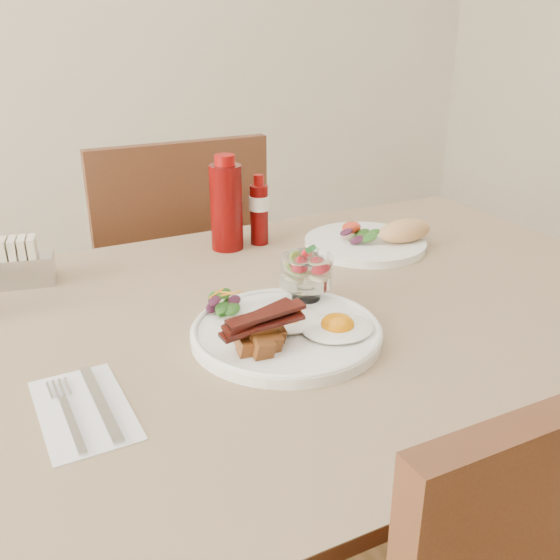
{
  "coord_description": "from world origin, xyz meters",
  "views": [
    {
      "loc": [
        -0.42,
        -0.79,
        1.19
      ],
      "look_at": [
        -0.03,
        -0.01,
        0.82
      ],
      "focal_mm": 40.0,
      "sensor_mm": 36.0,
      "label": 1
    }
  ],
  "objects_px": {
    "table": "(293,360)",
    "main_plate": "(286,333)",
    "fruit_cup": "(306,271)",
    "chair_far": "(174,290)",
    "hot_sauce_bottle": "(259,211)",
    "second_plate": "(374,239)",
    "ketchup_bottle": "(226,206)",
    "sugar_caddy": "(24,265)"
  },
  "relations": [
    {
      "from": "ketchup_bottle",
      "to": "sugar_caddy",
      "type": "xyz_separation_m",
      "value": [
        -0.39,
        -0.01,
        -0.05
      ]
    },
    {
      "from": "fruit_cup",
      "to": "main_plate",
      "type": "bearing_deg",
      "value": -134.09
    },
    {
      "from": "ketchup_bottle",
      "to": "sugar_caddy",
      "type": "bearing_deg",
      "value": -178.27
    },
    {
      "from": "sugar_caddy",
      "to": "main_plate",
      "type": "bearing_deg",
      "value": -38.32
    },
    {
      "from": "table",
      "to": "main_plate",
      "type": "height_order",
      "value": "main_plate"
    },
    {
      "from": "hot_sauce_bottle",
      "to": "ketchup_bottle",
      "type": "bearing_deg",
      "value": 177.17
    },
    {
      "from": "main_plate",
      "to": "ketchup_bottle",
      "type": "height_order",
      "value": "ketchup_bottle"
    },
    {
      "from": "ketchup_bottle",
      "to": "chair_far",
      "type": "bearing_deg",
      "value": 93.1
    },
    {
      "from": "fruit_cup",
      "to": "ketchup_bottle",
      "type": "xyz_separation_m",
      "value": [
        -0.01,
        0.32,
        0.03
      ]
    },
    {
      "from": "second_plate",
      "to": "table",
      "type": "bearing_deg",
      "value": -146.3
    },
    {
      "from": "hot_sauce_bottle",
      "to": "second_plate",
      "type": "bearing_deg",
      "value": -32.19
    },
    {
      "from": "table",
      "to": "main_plate",
      "type": "bearing_deg",
      "value": -124.74
    },
    {
      "from": "chair_far",
      "to": "main_plate",
      "type": "bearing_deg",
      "value": -93.96
    },
    {
      "from": "second_plate",
      "to": "ketchup_bottle",
      "type": "relative_size",
      "value": 1.33
    },
    {
      "from": "second_plate",
      "to": "ketchup_bottle",
      "type": "bearing_deg",
      "value": 154.39
    },
    {
      "from": "main_plate",
      "to": "hot_sauce_bottle",
      "type": "distance_m",
      "value": 0.42
    },
    {
      "from": "fruit_cup",
      "to": "chair_far",
      "type": "bearing_deg",
      "value": 92.18
    },
    {
      "from": "chair_far",
      "to": "hot_sauce_bottle",
      "type": "xyz_separation_m",
      "value": [
        0.09,
        -0.35,
        0.3
      ]
    },
    {
      "from": "table",
      "to": "ketchup_bottle",
      "type": "xyz_separation_m",
      "value": [
        0.02,
        0.32,
        0.18
      ]
    },
    {
      "from": "main_plate",
      "to": "hot_sauce_bottle",
      "type": "relative_size",
      "value": 1.94
    },
    {
      "from": "main_plate",
      "to": "hot_sauce_bottle",
      "type": "xyz_separation_m",
      "value": [
        0.14,
        0.39,
        0.06
      ]
    },
    {
      "from": "fruit_cup",
      "to": "second_plate",
      "type": "xyz_separation_m",
      "value": [
        0.26,
        0.19,
        -0.05
      ]
    },
    {
      "from": "table",
      "to": "hot_sauce_bottle",
      "type": "height_order",
      "value": "hot_sauce_bottle"
    },
    {
      "from": "hot_sauce_bottle",
      "to": "chair_far",
      "type": "bearing_deg",
      "value": 104.32
    },
    {
      "from": "main_plate",
      "to": "ketchup_bottle",
      "type": "bearing_deg",
      "value": 80.01
    },
    {
      "from": "second_plate",
      "to": "hot_sauce_bottle",
      "type": "relative_size",
      "value": 1.75
    },
    {
      "from": "table",
      "to": "chair_far",
      "type": "xyz_separation_m",
      "value": [
        0.0,
        0.66,
        -0.14
      ]
    },
    {
      "from": "main_plate",
      "to": "sugar_caddy",
      "type": "xyz_separation_m",
      "value": [
        -0.32,
        0.38,
        0.03
      ]
    },
    {
      "from": "chair_far",
      "to": "main_plate",
      "type": "height_order",
      "value": "chair_far"
    },
    {
      "from": "table",
      "to": "sugar_caddy",
      "type": "xyz_separation_m",
      "value": [
        -0.37,
        0.31,
        0.12
      ]
    },
    {
      "from": "main_plate",
      "to": "hot_sauce_bottle",
      "type": "height_order",
      "value": "hot_sauce_bottle"
    },
    {
      "from": "table",
      "to": "sugar_caddy",
      "type": "relative_size",
      "value": 12.96
    },
    {
      "from": "hot_sauce_bottle",
      "to": "fruit_cup",
      "type": "bearing_deg",
      "value": -101.41
    },
    {
      "from": "sugar_caddy",
      "to": "chair_far",
      "type": "bearing_deg",
      "value": 55.96
    },
    {
      "from": "hot_sauce_bottle",
      "to": "sugar_caddy",
      "type": "relative_size",
      "value": 1.41
    },
    {
      "from": "table",
      "to": "main_plate",
      "type": "xyz_separation_m",
      "value": [
        -0.05,
        -0.07,
        0.1
      ]
    },
    {
      "from": "chair_far",
      "to": "ketchup_bottle",
      "type": "distance_m",
      "value": 0.47
    },
    {
      "from": "main_plate",
      "to": "hot_sauce_bottle",
      "type": "bearing_deg",
      "value": 70.41
    },
    {
      "from": "chair_far",
      "to": "ketchup_bottle",
      "type": "height_order",
      "value": "ketchup_bottle"
    },
    {
      "from": "sugar_caddy",
      "to": "second_plate",
      "type": "bearing_deg",
      "value": 1.93
    },
    {
      "from": "main_plate",
      "to": "chair_far",
      "type": "bearing_deg",
      "value": 86.04
    },
    {
      "from": "table",
      "to": "ketchup_bottle",
      "type": "bearing_deg",
      "value": 86.7
    }
  ]
}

